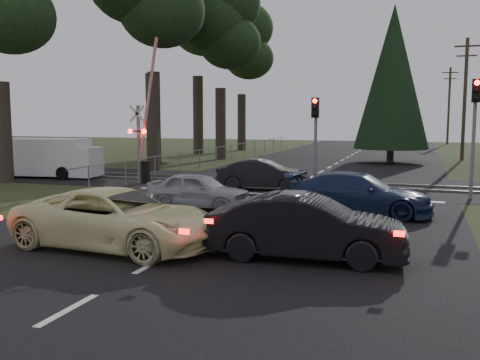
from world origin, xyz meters
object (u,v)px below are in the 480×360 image
at_px(utility_pole_far, 449,104).
at_px(dark_car_far, 263,175).
at_px(crossing_signal, 143,141).
at_px(traffic_signal_right, 476,115).
at_px(utility_pole_mid, 465,97).
at_px(silver_car, 198,191).
at_px(white_van, 52,158).
at_px(cream_coupe, 117,219).
at_px(dark_hatchback, 307,228).
at_px(traffic_signal_center, 315,127).
at_px(blue_sedan, 359,194).

relative_size(utility_pole_far, dark_car_far, 2.20).
height_order(crossing_signal, dark_car_far, crossing_signal).
xyz_separation_m(traffic_signal_right, utility_pole_far, (0.95, 45.53, 1.41)).
relative_size(utility_pole_mid, dark_car_far, 2.20).
distance_m(silver_car, white_van, 13.06).
bearing_deg(traffic_signal_right, white_van, 177.02).
relative_size(traffic_signal_right, white_van, 0.85).
distance_m(cream_coupe, dark_hatchback, 4.69).
bearing_deg(traffic_signal_center, dark_car_far, -149.60).
xyz_separation_m(blue_sedan, dark_car_far, (-4.72, 4.80, -0.02)).
bearing_deg(silver_car, crossing_signal, 45.45).
height_order(crossing_signal, blue_sedan, crossing_signal).
xyz_separation_m(crossing_signal, silver_car, (5.36, -5.70, -1.42)).
bearing_deg(white_van, dark_car_far, -13.25).
bearing_deg(blue_sedan, cream_coupe, 147.24).
height_order(utility_pole_far, dark_hatchback, utility_pole_far).
relative_size(traffic_signal_right, traffic_signal_center, 1.15).
distance_m(traffic_signal_right, cream_coupe, 14.80).
relative_size(crossing_signal, white_van, 1.26).
distance_m(crossing_signal, dark_car_far, 6.37).
height_order(traffic_signal_right, silver_car, traffic_signal_right).
distance_m(crossing_signal, traffic_signal_center, 8.36).
xyz_separation_m(silver_car, blue_sedan, (5.57, 0.58, 0.06)).
distance_m(crossing_signal, utility_pole_mid, 25.78).
relative_size(crossing_signal, utility_pole_mid, 0.77).
distance_m(utility_pole_mid, blue_sedan, 26.11).
bearing_deg(traffic_signal_center, utility_pole_mid, 68.79).
xyz_separation_m(dark_hatchback, white_van, (-16.39, 12.04, 0.32)).
distance_m(crossing_signal, cream_coupe, 13.13).
relative_size(cream_coupe, dark_hatchback, 1.18).
xyz_separation_m(crossing_signal, blue_sedan, (10.93, -5.12, -1.36)).
bearing_deg(white_van, traffic_signal_right, -11.10).
bearing_deg(crossing_signal, blue_sedan, -25.11).
relative_size(traffic_signal_right, utility_pole_mid, 0.52).
height_order(traffic_signal_center, white_van, traffic_signal_center).
xyz_separation_m(traffic_signal_right, traffic_signal_center, (-6.55, 1.20, -0.51)).
bearing_deg(utility_pole_far, traffic_signal_right, -91.20).
relative_size(traffic_signal_center, silver_car, 1.10).
distance_m(dark_hatchback, white_van, 20.34).
distance_m(traffic_signal_right, utility_pole_mid, 20.60).
bearing_deg(silver_car, dark_hatchback, -135.47).
relative_size(traffic_signal_right, dark_hatchback, 1.05).
xyz_separation_m(crossing_signal, cream_coupe, (5.76, -11.73, -1.32)).
bearing_deg(cream_coupe, traffic_signal_right, -33.99).
bearing_deg(dark_hatchback, dark_car_far, 18.06).
xyz_separation_m(traffic_signal_right, dark_hatchback, (-4.40, -10.96, -2.58)).
bearing_deg(silver_car, traffic_signal_right, -58.09).
bearing_deg(utility_pole_far, white_van, -116.07).
height_order(traffic_signal_center, utility_pole_far, utility_pole_far).
bearing_deg(dark_car_far, silver_car, 166.31).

